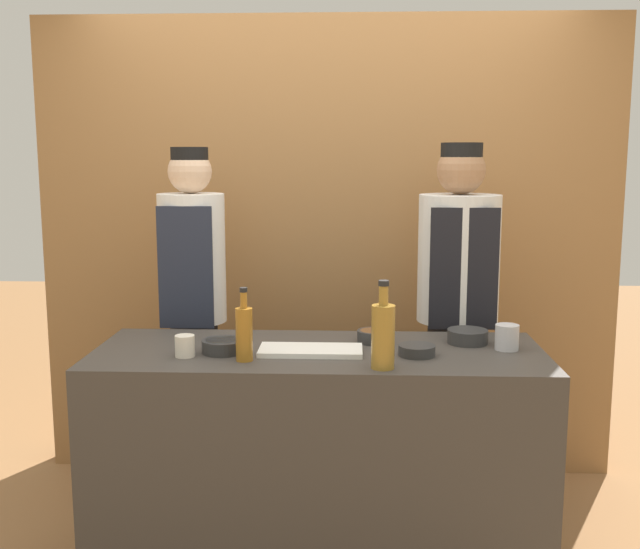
% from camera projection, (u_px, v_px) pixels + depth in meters
% --- Properties ---
extents(cabinet_wall, '(3.02, 0.18, 2.40)m').
position_uv_depth(cabinet_wall, '(328.00, 249.00, 3.99)').
color(cabinet_wall, olive).
rests_on(cabinet_wall, ground_plane).
extents(counter, '(1.77, 0.66, 0.94)m').
position_uv_depth(counter, '(319.00, 463.00, 3.02)').
color(counter, '#3D3833').
rests_on(counter, ground_plane).
extents(sauce_bowl_yellow, '(0.17, 0.17, 0.05)m').
position_uv_depth(sauce_bowl_yellow, '(223.00, 345.00, 2.90)').
color(sauce_bowl_yellow, '#2D2D2D').
rests_on(sauce_bowl_yellow, counter).
extents(sauce_bowl_red, '(0.16, 0.16, 0.06)m').
position_uv_depth(sauce_bowl_red, '(468.00, 336.00, 3.05)').
color(sauce_bowl_red, '#2D2D2D').
rests_on(sauce_bowl_red, counter).
extents(sauce_bowl_brown, '(0.14, 0.14, 0.05)m').
position_uv_depth(sauce_bowl_brown, '(374.00, 336.00, 3.06)').
color(sauce_bowl_brown, '#2D2D2D').
rests_on(sauce_bowl_brown, counter).
extents(sauce_bowl_purple, '(0.14, 0.14, 0.04)m').
position_uv_depth(sauce_bowl_purple, '(417.00, 350.00, 2.86)').
color(sauce_bowl_purple, '#2D2D2D').
rests_on(sauce_bowl_purple, counter).
extents(cutting_board, '(0.40, 0.18, 0.02)m').
position_uv_depth(cutting_board, '(311.00, 350.00, 2.90)').
color(cutting_board, white).
rests_on(cutting_board, counter).
extents(bottle_vinegar, '(0.08, 0.08, 0.32)m').
position_uv_depth(bottle_vinegar, '(383.00, 334.00, 2.67)').
color(bottle_vinegar, olive).
rests_on(bottle_vinegar, counter).
extents(bottle_amber, '(0.06, 0.06, 0.28)m').
position_uv_depth(bottle_amber, '(244.00, 332.00, 2.77)').
color(bottle_amber, '#9E661E').
rests_on(bottle_amber, counter).
extents(cup_steel, '(0.09, 0.09, 0.10)m').
position_uv_depth(cup_steel, '(507.00, 337.00, 2.94)').
color(cup_steel, '#B7B7BC').
rests_on(cup_steel, counter).
extents(cup_cream, '(0.07, 0.07, 0.08)m').
position_uv_depth(cup_cream, '(185.00, 346.00, 2.84)').
color(cup_cream, silver).
rests_on(cup_cream, counter).
extents(chef_left, '(0.31, 0.31, 1.73)m').
position_uv_depth(chef_left, '(194.00, 313.00, 3.55)').
color(chef_left, '#28282D').
rests_on(chef_left, ground_plane).
extents(chef_right, '(0.38, 0.38, 1.75)m').
position_uv_depth(chef_right, '(457.00, 316.00, 3.50)').
color(chef_right, '#28282D').
rests_on(chef_right, ground_plane).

